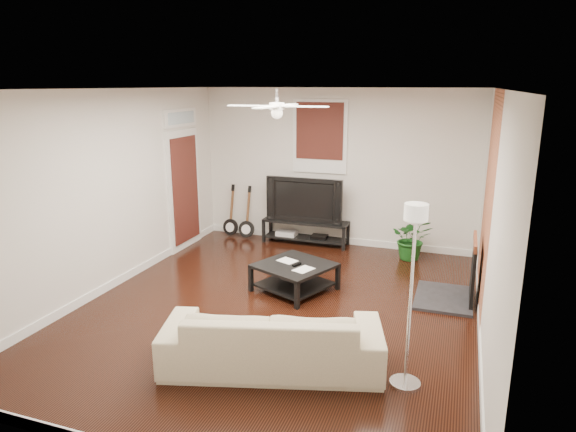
% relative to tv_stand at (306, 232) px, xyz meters
% --- Properties ---
extents(room, '(5.01, 6.01, 2.81)m').
position_rel_tv_stand_xyz_m(room, '(0.49, -2.78, 1.18)').
color(room, black).
rests_on(room, ground).
extents(brick_accent, '(0.02, 2.20, 2.80)m').
position_rel_tv_stand_xyz_m(brick_accent, '(2.98, -1.78, 1.18)').
color(brick_accent, '#B35E3A').
rests_on(brick_accent, floor).
extents(fireplace, '(0.80, 1.10, 0.92)m').
position_rel_tv_stand_xyz_m(fireplace, '(2.69, -1.78, 0.24)').
color(fireplace, black).
rests_on(fireplace, floor).
extents(window_back, '(1.00, 0.06, 1.30)m').
position_rel_tv_stand_xyz_m(window_back, '(0.19, 0.19, 1.73)').
color(window_back, '#3A150F').
rests_on(window_back, wall_back).
extents(door_left, '(0.08, 1.00, 2.50)m').
position_rel_tv_stand_xyz_m(door_left, '(-1.97, -0.88, 1.03)').
color(door_left, white).
rests_on(door_left, wall_left).
extents(tv_stand, '(1.57, 0.42, 0.44)m').
position_rel_tv_stand_xyz_m(tv_stand, '(0.00, 0.00, 0.00)').
color(tv_stand, black).
rests_on(tv_stand, floor).
extents(tv, '(1.41, 0.18, 0.81)m').
position_rel_tv_stand_xyz_m(tv, '(-0.00, 0.02, 0.62)').
color(tv, black).
rests_on(tv, tv_stand).
extents(coffee_table, '(1.23, 1.23, 0.39)m').
position_rel_tv_stand_xyz_m(coffee_table, '(0.51, -2.15, -0.02)').
color(coffee_table, black).
rests_on(coffee_table, floor).
extents(sofa, '(2.40, 1.46, 0.66)m').
position_rel_tv_stand_xyz_m(sofa, '(0.93, -4.13, 0.11)').
color(sofa, tan).
rests_on(sofa, floor).
extents(floor_lamp, '(0.37, 0.37, 1.83)m').
position_rel_tv_stand_xyz_m(floor_lamp, '(2.28, -4.03, 0.70)').
color(floor_lamp, silver).
rests_on(floor_lamp, floor).
extents(potted_plant, '(0.74, 0.67, 0.72)m').
position_rel_tv_stand_xyz_m(potted_plant, '(1.93, -0.25, 0.14)').
color(potted_plant, '#175118').
rests_on(potted_plant, floor).
extents(guitar_left, '(0.33, 0.25, 1.00)m').
position_rel_tv_stand_xyz_m(guitar_left, '(-1.51, -0.03, 0.28)').
color(guitar_left, black).
rests_on(guitar_left, floor).
extents(guitar_right, '(0.31, 0.22, 1.00)m').
position_rel_tv_stand_xyz_m(guitar_right, '(-1.16, -0.06, 0.28)').
color(guitar_right, black).
rests_on(guitar_right, floor).
extents(ceiling_fan, '(1.24, 1.24, 0.32)m').
position_rel_tv_stand_xyz_m(ceiling_fan, '(0.49, -2.78, 2.38)').
color(ceiling_fan, white).
rests_on(ceiling_fan, ceiling).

